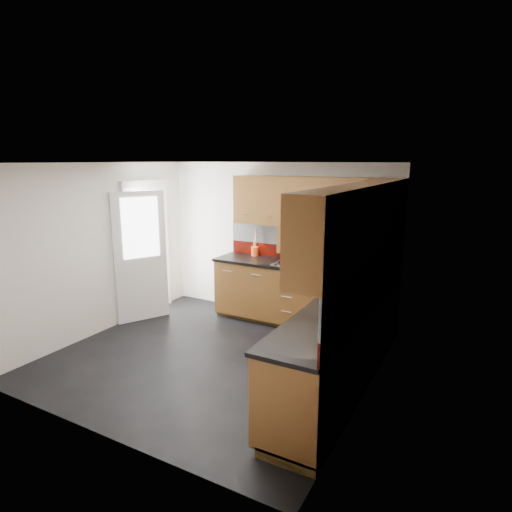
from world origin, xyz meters
The scene contains 14 objects.
room centered at (0.00, 0.00, 1.50)m, with size 4.00×3.80×2.64m.
base_cabinets centered at (1.07, 0.72, 0.44)m, with size 2.70×3.20×0.95m.
countertop centered at (1.05, 0.70, 0.92)m, with size 2.72×3.22×0.04m.
backsplash centered at (1.28, 0.93, 1.21)m, with size 2.70×3.20×0.54m.
upper_cabinets centered at (1.23, 0.78, 1.84)m, with size 2.50×3.20×0.72m.
extractor_hood centered at (0.45, 1.64, 1.28)m, with size 0.60×0.33×0.40m, color #563713.
glass_cabinet centered at (1.71, 1.07, 1.87)m, with size 0.32×0.80×0.66m.
back_door centered at (-1.78, 0.75, 1.03)m, with size 0.42×1.19×2.04m.
gas_hob centered at (0.45, 1.47, 0.95)m, with size 0.58×0.51×0.04m.
utensil_pot centered at (-0.34, 1.69, 1.03)m, with size 0.12×0.12×0.42m.
toaster centered at (1.75, 1.59, 1.04)m, with size 0.33×0.27×0.21m.
food_processor centered at (1.67, 1.08, 1.06)m, with size 0.16×0.16×0.27m.
paper_towel centered at (1.63, -0.03, 1.07)m, with size 0.13×0.13×0.26m, color white.
orange_cloth centered at (1.63, 1.08, 0.95)m, with size 0.12×0.11×0.01m, color orange.
Camera 1 is at (2.86, -4.13, 2.43)m, focal length 30.00 mm.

